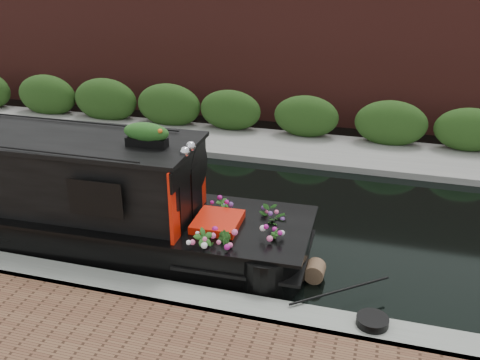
# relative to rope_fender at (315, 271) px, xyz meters

# --- Properties ---
(ground) EXTENTS (80.00, 80.00, 0.00)m
(ground) POSITION_rel_rope_fender_xyz_m (-3.60, 1.94, -0.17)
(ground) COLOR black
(ground) RESTS_ON ground
(near_bank_coping) EXTENTS (40.00, 0.60, 0.50)m
(near_bank_coping) POSITION_rel_rope_fender_xyz_m (-3.60, -1.36, -0.17)
(near_bank_coping) COLOR gray
(near_bank_coping) RESTS_ON ground
(far_bank_path) EXTENTS (40.00, 2.40, 0.34)m
(far_bank_path) POSITION_rel_rope_fender_xyz_m (-3.60, 6.14, -0.17)
(far_bank_path) COLOR gray
(far_bank_path) RESTS_ON ground
(far_hedge) EXTENTS (40.00, 1.10, 2.80)m
(far_hedge) POSITION_rel_rope_fender_xyz_m (-3.60, 7.04, -0.17)
(far_hedge) COLOR #224316
(far_hedge) RESTS_ON ground
(far_brick_wall) EXTENTS (40.00, 1.00, 8.00)m
(far_brick_wall) POSITION_rel_rope_fender_xyz_m (-3.60, 9.14, -0.17)
(far_brick_wall) COLOR #51201B
(far_brick_wall) RESTS_ON ground
(rope_fender) EXTENTS (0.34, 0.35, 0.34)m
(rope_fender) POSITION_rel_rope_fender_xyz_m (0.00, 0.00, 0.00)
(rope_fender) COLOR brown
(rope_fender) RESTS_ON ground
(coiled_mooring_rope) EXTENTS (0.47, 0.47, 0.12)m
(coiled_mooring_rope) POSITION_rel_rope_fender_xyz_m (1.02, -1.28, 0.14)
(coiled_mooring_rope) COLOR black
(coiled_mooring_rope) RESTS_ON near_bank_coping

